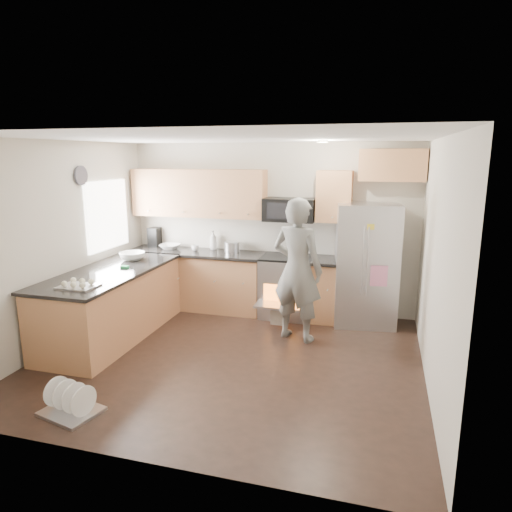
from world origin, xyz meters
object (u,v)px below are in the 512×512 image
(refrigerator, at_px, (366,265))
(dish_rack, at_px, (71,405))
(person, at_px, (297,270))
(stove_range, at_px, (287,273))

(refrigerator, height_order, dish_rack, refrigerator)
(refrigerator, relative_size, person, 0.92)
(stove_range, distance_m, refrigerator, 1.17)
(refrigerator, xyz_separation_m, person, (-0.84, -0.84, 0.07))
(stove_range, relative_size, dish_rack, 2.95)
(person, relative_size, dish_rack, 3.13)
(stove_range, relative_size, person, 0.94)
(dish_rack, bearing_deg, refrigerator, 51.37)
(stove_range, xyz_separation_m, dish_rack, (-1.43, -3.23, -0.59))
(refrigerator, distance_m, dish_rack, 4.20)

